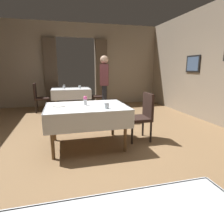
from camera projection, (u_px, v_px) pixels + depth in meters
name	position (u px, v px, depth m)	size (l,w,h in m)	color
ground	(97.00, 144.00, 3.64)	(10.08, 10.08, 0.00)	olive
wall_back	(76.00, 65.00, 7.25)	(6.40, 0.27, 3.00)	gray
dining_table_mid	(87.00, 111.00, 3.45)	(1.42, 1.07, 0.75)	brown
dining_table_far	(71.00, 91.00, 6.39)	(1.23, 1.06, 0.75)	brown
chair_mid_right	(142.00, 114.00, 3.79)	(0.44, 0.44, 0.93)	black
chair_far_right	(100.00, 94.00, 6.67)	(0.45, 0.44, 0.93)	black
chair_far_left	(39.00, 96.00, 6.22)	(0.44, 0.44, 0.93)	black
flower_vase_mid	(85.00, 100.00, 3.47)	(0.07, 0.07, 0.17)	silver
glass_mid_b	(107.00, 106.00, 3.18)	(0.08, 0.08, 0.10)	silver
plate_mid_c	(59.00, 106.00, 3.38)	(0.22, 0.22, 0.01)	white
glass_far_a	(64.00, 86.00, 6.66)	(0.07, 0.07, 0.10)	silver
glass_far_b	(64.00, 87.00, 6.21)	(0.07, 0.07, 0.09)	silver
glass_far_c	(80.00, 87.00, 6.36)	(0.07, 0.07, 0.09)	silver
person_waiter_by_doorway	(104.00, 82.00, 5.19)	(0.31, 0.41, 1.72)	black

